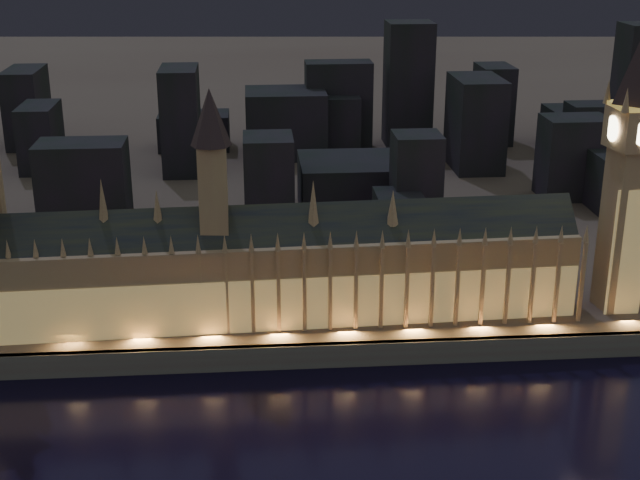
{
  "coord_description": "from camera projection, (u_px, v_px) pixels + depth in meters",
  "views": [
    {
      "loc": [
        -16.02,
        -211.65,
        135.47
      ],
      "look_at": [
        5.0,
        55.0,
        38.0
      ],
      "focal_mm": 50.0,
      "sensor_mm": 36.0,
      "label": 1
    }
  ],
  "objects": [
    {
      "name": "ground_plane",
      "position": [
        318.0,
        437.0,
        245.81
      ],
      "size": [
        2000.0,
        2000.0,
        0.0
      ],
      "primitive_type": "plane",
      "color": "black",
      "rests_on": "ground"
    },
    {
      "name": "north_bank",
      "position": [
        270.0,
        86.0,
        731.49
      ],
      "size": [
        2000.0,
        960.0,
        8.0
      ],
      "primitive_type": "cube",
      "color": "#4C3A34",
      "rests_on": "ground"
    },
    {
      "name": "embankment_wall",
      "position": [
        308.0,
        356.0,
        282.84
      ],
      "size": [
        2000.0,
        2.5,
        8.0
      ],
      "primitive_type": "cube",
      "color": "#594A4A",
      "rests_on": "ground"
    },
    {
      "name": "palace_of_westminster",
      "position": [
        275.0,
        267.0,
        293.92
      ],
      "size": [
        202.0,
        28.28,
        78.0
      ],
      "color": "#9A6F5C",
      "rests_on": "north_bank"
    },
    {
      "name": "elizabeth_tower",
      "position": [
        634.0,
        145.0,
        289.34
      ],
      "size": [
        18.0,
        18.0,
        103.42
      ],
      "color": "#9A6F5C",
      "rests_on": "north_bank"
    },
    {
      "name": "city_backdrop",
      "position": [
        341.0,
        129.0,
        470.14
      ],
      "size": [
        482.68,
        215.63,
        71.15
      ],
      "color": "black",
      "rests_on": "north_bank"
    }
  ]
}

